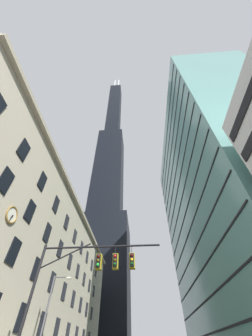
{
  "coord_description": "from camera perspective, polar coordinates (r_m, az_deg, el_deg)",
  "views": [
    {
      "loc": [
        0.53,
        -8.81,
        1.41
      ],
      "look_at": [
        -2.03,
        25.8,
        35.82
      ],
      "focal_mm": 20.38,
      "sensor_mm": 36.0,
      "label": 1
    }
  ],
  "objects": [
    {
      "name": "station_building",
      "position": [
        37.92,
        -26.55,
        -25.81
      ],
      "size": [
        12.98,
        58.56,
        22.41
      ],
      "color": "#B2A88E",
      "rests_on": "ground"
    },
    {
      "name": "traffic_signal_mast",
      "position": [
        15.5,
        -10.4,
        -28.14
      ],
      "size": [
        9.05,
        0.63,
        7.55
      ],
      "color": "black",
      "rests_on": "sidewalk_left"
    },
    {
      "name": "glass_office_midrise",
      "position": [
        51.66,
        25.56,
        -8.52
      ],
      "size": [
        17.5,
        48.55,
        56.84
      ],
      "color": "slate",
      "rests_on": "ground"
    },
    {
      "name": "street_lamppost",
      "position": [
        24.22,
        -21.97,
        -34.82
      ],
      "size": [
        1.93,
        0.32,
        7.47
      ],
      "color": "#47474C",
      "rests_on": "sidewalk_left"
    },
    {
      "name": "dark_skyscraper",
      "position": [
        112.12,
        -5.57,
        -6.79
      ],
      "size": [
        24.13,
        24.13,
        236.28
      ],
      "color": "black",
      "rests_on": "ground"
    }
  ]
}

